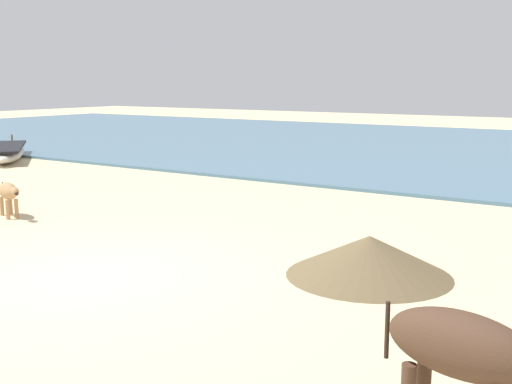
# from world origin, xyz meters

# --- Properties ---
(ground) EXTENTS (80.00, 80.00, 0.00)m
(ground) POSITION_xyz_m (0.00, 0.00, 0.00)
(ground) COLOR beige
(sea_water) EXTENTS (60.00, 20.00, 0.08)m
(sea_water) POSITION_xyz_m (0.00, 17.74, 0.04)
(sea_water) COLOR slate
(sea_water) RESTS_ON ground
(fishing_boat_0) EXTENTS (3.74, 3.40, 0.66)m
(fishing_boat_0) POSITION_xyz_m (-11.44, 7.07, 0.25)
(fishing_boat_0) COLOR beige
(fishing_boat_0) RESTS_ON ground
(cow_adult_dark) EXTENTS (1.48, 0.59, 0.96)m
(cow_adult_dark) POSITION_xyz_m (5.06, -1.28, 0.69)
(cow_adult_dark) COLOR #4C3323
(cow_adult_dark) RESTS_ON ground
(calf_near_tan) EXTENTS (0.96, 0.54, 0.64)m
(calf_near_tan) POSITION_xyz_m (-4.01, 1.73, 0.46)
(calf_near_tan) COLOR tan
(calf_near_tan) RESTS_ON ground
(debris_pile_0) EXTENTS (3.02, 3.02, 0.53)m
(debris_pile_0) POSITION_xyz_m (2.96, 2.01, 0.27)
(debris_pile_0) COLOR brown
(debris_pile_0) RESTS_ON ground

